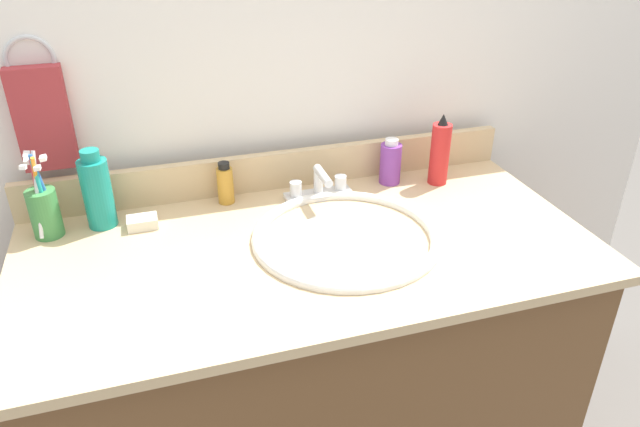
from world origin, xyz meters
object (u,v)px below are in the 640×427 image
Objects in this scene: bottle_spray_red at (440,153)px; bottle_mouthwash_teal at (97,192)px; soap_bar at (142,222)px; bottle_oil_amber at (225,184)px; hand_towel at (43,119)px; bottle_cream_purple at (390,163)px; faucet at (319,188)px; cup_green at (44,210)px.

bottle_mouthwash_teal is (-0.79, 0.02, 0.00)m from bottle_spray_red.
soap_bar is (-0.71, -0.01, -0.07)m from bottle_spray_red.
bottle_oil_amber is 0.56× the size of bottle_spray_red.
hand_towel reaches higher than bottle_spray_red.
bottle_mouthwash_teal is at bearing 178.24° from bottle_spray_red.
bottle_cream_purple reaches higher than soap_bar.
bottle_oil_amber is 0.21m from soap_bar.
faucet is 1.60× the size of bottle_oil_amber.
bottle_spray_red reaches higher than bottle_cream_purple.
bottle_mouthwash_teal is at bearing 177.64° from faucet.
bottle_oil_amber is 0.28m from bottle_mouthwash_teal.
bottle_spray_red is (0.31, -0.00, 0.05)m from faucet.
cup_green is at bearing 179.27° from faucet.
hand_towel is 0.19m from bottle_mouthwash_teal.
bottle_cream_purple reaches higher than bottle_oil_amber.
bottle_spray_red is at bearing 1.00° from soap_bar.
bottle_mouthwash_teal is 1.53× the size of bottle_cream_purple.
cup_green reaches higher than bottle_cream_purple.
hand_towel is 0.30m from soap_bar.
cup_green is (-0.38, -0.04, 0.01)m from bottle_oil_amber.
bottle_spray_red is 0.12m from bottle_cream_purple.
soap_bar is (0.17, -0.13, -0.21)m from hand_towel.
bottle_cream_purple is (0.76, -0.08, -0.17)m from hand_towel.
bottle_spray_red is 0.90m from cup_green.
soap_bar is at bearing -161.88° from bottle_oil_amber.
bottle_oil_amber is 0.87× the size of bottle_cream_purple.
bottle_spray_red is (0.88, -0.12, -0.14)m from hand_towel.
bottle_spray_red is 0.95× the size of cup_green.
bottle_spray_red reaches higher than faucet.
faucet reaches higher than soap_bar.
bottle_cream_purple is (0.19, 0.03, 0.03)m from faucet.
cup_green is 2.94× the size of soap_bar.
hand_towel is 1.38× the size of faucet.
faucet is at bearing 2.36° from soap_bar.
hand_towel is 1.23× the size of bottle_spray_red.
bottle_spray_red is at bearing -7.52° from hand_towel.
faucet is at bearing -0.73° from cup_green.
bottle_spray_red reaches higher than soap_bar.
bottle_cream_purple is at bearing -2.00° from bottle_oil_amber.
bottle_cream_purple is 1.79× the size of soap_bar.
bottle_spray_red is at bearing -17.95° from bottle_cream_purple.
bottle_cream_purple is 0.79m from cup_green.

